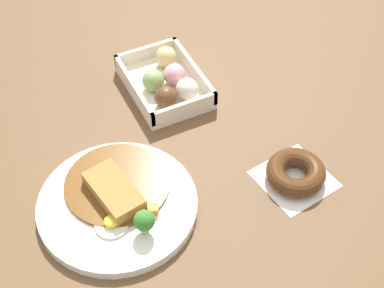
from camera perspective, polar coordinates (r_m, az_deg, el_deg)
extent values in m
plane|color=brown|center=(1.07, -5.69, -1.49)|extent=(1.60, 1.60, 0.00)
cylinder|color=white|center=(1.00, -7.30, -5.96)|extent=(0.27, 0.27, 0.02)
cylinder|color=brown|center=(1.01, -7.34, -3.89)|extent=(0.18, 0.18, 0.01)
cube|color=#A87538|center=(0.99, -7.66, -4.61)|extent=(0.12, 0.08, 0.02)
cylinder|color=white|center=(0.97, -7.85, -7.83)|extent=(0.06, 0.06, 0.00)
ellipsoid|color=yellow|center=(0.96, -7.91, -7.52)|extent=(0.03, 0.03, 0.01)
cylinder|color=#8CB766|center=(0.95, -4.61, -8.20)|extent=(0.01, 0.01, 0.02)
sphere|color=#387A2D|center=(0.93, -4.69, -7.48)|extent=(0.03, 0.03, 0.03)
cube|color=orange|center=(0.97, -3.75, -6.44)|extent=(0.02, 0.02, 0.01)
cube|color=orange|center=(0.96, -4.61, -7.14)|extent=(0.02, 0.02, 0.01)
cube|color=orange|center=(0.96, -4.88, -7.07)|extent=(0.02, 0.02, 0.02)
cube|color=beige|center=(1.20, -2.69, 5.59)|extent=(0.20, 0.14, 0.01)
cube|color=beige|center=(1.12, -0.76, 3.47)|extent=(0.01, 0.14, 0.03)
cube|color=beige|center=(1.25, -4.52, 8.91)|extent=(0.01, 0.14, 0.03)
cube|color=beige|center=(1.20, 0.17, 7.27)|extent=(0.20, 0.01, 0.03)
cube|color=beige|center=(1.17, -5.72, 5.37)|extent=(0.20, 0.01, 0.03)
sphere|color=silver|center=(1.15, -0.48, 5.39)|extent=(0.05, 0.05, 0.05)
sphere|color=pink|center=(1.18, -1.73, 6.81)|extent=(0.05, 0.05, 0.05)
sphere|color=#DBB77A|center=(1.23, -2.57, 8.51)|extent=(0.05, 0.05, 0.05)
sphere|color=brown|center=(1.13, -2.55, 4.59)|extent=(0.05, 0.05, 0.05)
sphere|color=#84A860|center=(1.17, -3.81, 6.23)|extent=(0.05, 0.05, 0.05)
cube|color=white|center=(1.05, 10.00, -3.38)|extent=(0.14, 0.14, 0.00)
torus|color=#4C2B14|center=(1.04, 10.12, -2.76)|extent=(0.11, 0.11, 0.03)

